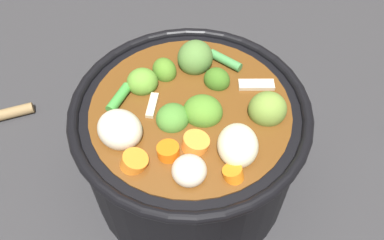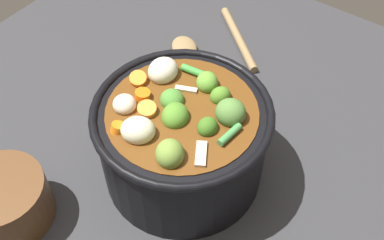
# 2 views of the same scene
# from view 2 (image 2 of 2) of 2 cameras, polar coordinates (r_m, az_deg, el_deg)

# --- Properties ---
(ground_plane) EXTENTS (1.10, 1.10, 0.00)m
(ground_plane) POSITION_cam_2_polar(r_m,az_deg,el_deg) (0.77, -1.05, -6.10)
(ground_plane) COLOR #2D2D30
(cooking_pot) EXTENTS (0.26, 0.26, 0.17)m
(cooking_pot) POSITION_cam_2_polar(r_m,az_deg,el_deg) (0.70, -1.16, -2.42)
(cooking_pot) COLOR black
(cooking_pot) RESTS_ON ground_plane
(wooden_spoon) EXTENTS (0.20, 0.20, 0.02)m
(wooden_spoon) POSITION_cam_2_polar(r_m,az_deg,el_deg) (0.97, 2.14, 9.33)
(wooden_spoon) COLOR olive
(wooden_spoon) RESTS_ON ground_plane
(small_saucepan) EXTENTS (0.20, 0.19, 0.08)m
(small_saucepan) POSITION_cam_2_polar(r_m,az_deg,el_deg) (0.74, -21.75, -9.35)
(small_saucepan) COLOR brown
(small_saucepan) RESTS_ON ground_plane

